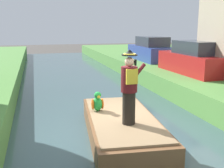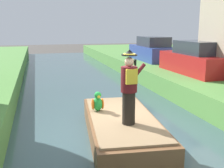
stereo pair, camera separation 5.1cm
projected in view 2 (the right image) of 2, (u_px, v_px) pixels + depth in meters
The scene contains 7 objects.
ground_plane at pixel (120, 138), 7.72m from camera, with size 80.00×80.00×0.00m, color #4C4742.
canal_water at pixel (120, 137), 7.71m from camera, with size 5.98×48.00×0.10m, color #3D565B.
boat at pixel (122, 127), 7.51m from camera, with size 2.25×4.37×0.61m.
person_pirate at pixel (129, 88), 6.66m from camera, with size 0.61×0.42×1.85m.
parrot_plush at pixel (98, 103), 7.84m from camera, with size 0.36×0.35×0.57m.
parked_car_red at pixel (196, 60), 12.75m from camera, with size 1.80×4.04×1.50m.
parked_car_blue at pixel (152, 50), 17.52m from camera, with size 1.72×4.01×1.50m.
Camera 2 is at (-2.14, -6.91, 3.12)m, focal length 43.95 mm.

